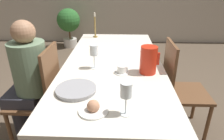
% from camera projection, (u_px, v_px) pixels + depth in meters
% --- Properties ---
extents(ground_plane, '(20.00, 20.00, 0.00)m').
position_uv_depth(ground_plane, '(113.00, 121.00, 2.27)').
color(ground_plane, brown).
extents(dining_table, '(0.94, 2.07, 0.74)m').
position_uv_depth(dining_table, '(113.00, 69.00, 2.00)').
color(dining_table, silver).
rests_on(dining_table, ground_plane).
extents(chair_person_side, '(0.42, 0.42, 0.96)m').
position_uv_depth(chair_person_side, '(41.00, 95.00, 1.83)').
color(chair_person_side, brown).
rests_on(chair_person_side, ground_plane).
extents(chair_opposite, '(0.42, 0.42, 0.96)m').
position_uv_depth(chair_opposite, '(179.00, 87.00, 1.96)').
color(chair_opposite, brown).
rests_on(chair_opposite, ground_plane).
extents(person_seated, '(0.39, 0.41, 1.19)m').
position_uv_depth(person_seated, '(28.00, 75.00, 1.75)').
color(person_seated, '#33333D').
rests_on(person_seated, ground_plane).
extents(red_pitcher, '(0.17, 0.14, 0.24)m').
position_uv_depth(red_pitcher, '(148.00, 60.00, 1.68)').
color(red_pitcher, red).
rests_on(red_pitcher, dining_table).
extents(wine_glass_water, '(0.07, 0.07, 0.22)m').
position_uv_depth(wine_glass_water, '(94.00, 51.00, 1.75)').
color(wine_glass_water, white).
rests_on(wine_glass_water, dining_table).
extents(wine_glass_juice, '(0.07, 0.07, 0.21)m').
position_uv_depth(wine_glass_juice, '(126.00, 92.00, 1.14)').
color(wine_glass_juice, white).
rests_on(wine_glass_juice, dining_table).
extents(teacup_near_person, '(0.13, 0.13, 0.07)m').
position_uv_depth(teacup_near_person, '(122.00, 70.00, 1.71)').
color(teacup_near_person, white).
rests_on(teacup_near_person, dining_table).
extents(serving_tray, '(0.29, 0.29, 0.03)m').
position_uv_depth(serving_tray, '(76.00, 90.00, 1.44)').
color(serving_tray, '#9E9EA3').
rests_on(serving_tray, dining_table).
extents(bread_plate, '(0.19, 0.19, 0.08)m').
position_uv_depth(bread_plate, '(93.00, 108.00, 1.22)').
color(bread_plate, white).
rests_on(bread_plate, dining_table).
extents(candlestick_tall, '(0.06, 0.06, 0.33)m').
position_uv_depth(candlestick_tall, '(95.00, 28.00, 2.71)').
color(candlestick_tall, olive).
rests_on(candlestick_tall, dining_table).
extents(potted_plant, '(0.52, 0.52, 0.88)m').
position_uv_depth(potted_plant, '(69.00, 23.00, 4.52)').
color(potted_plant, beige).
rests_on(potted_plant, ground_plane).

